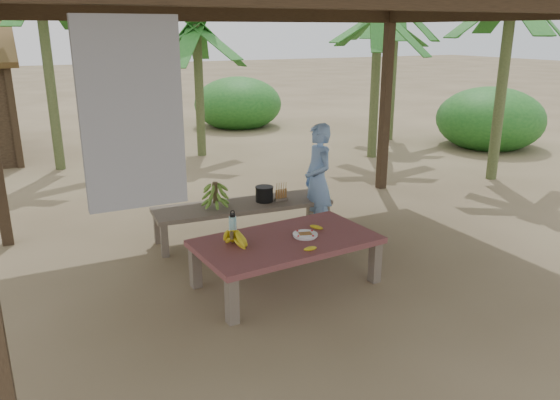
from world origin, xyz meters
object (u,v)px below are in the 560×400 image
plate (305,235)px  water_flask (233,226)px  cooking_pot (264,194)px  bench (243,208)px  work_table (286,245)px  ripe_banana_bunch (232,239)px  woman (318,180)px

plate → water_flask: bearing=154.0°
plate → cooking_pot: bearing=82.0°
bench → cooking_pot: bearing=-0.9°
work_table → bench: 1.41m
bench → ripe_banana_bunch: size_ratio=7.90×
plate → work_table: bearing=171.5°
bench → ripe_banana_bunch: bearing=-112.3°
work_table → water_flask: (-0.46, 0.29, 0.18)m
bench → plate: 1.44m
ripe_banana_bunch → cooking_pot: ripe_banana_bunch is taller
ripe_banana_bunch → plate: bearing=-5.2°
ripe_banana_bunch → work_table: bearing=-4.0°
water_flask → cooking_pot: 1.39m
ripe_banana_bunch → cooking_pot: (0.97, 1.34, -0.04)m
plate → water_flask: size_ratio=0.89×
bench → work_table: bearing=-90.4°
work_table → ripe_banana_bunch: (-0.57, 0.04, 0.15)m
ripe_banana_bunch → water_flask: 0.28m
ripe_banana_bunch → plate: 0.78m
work_table → bench: size_ratio=0.84×
water_flask → woman: woman is taller
ripe_banana_bunch → cooking_pot: 1.66m
work_table → plate: plate is taller
water_flask → bench: bearing=62.6°
plate → woman: size_ratio=0.18×
work_table → ripe_banana_bunch: bearing=171.6°
bench → cooking_pot: 0.32m
work_table → ripe_banana_bunch: ripe_banana_bunch is taller
work_table → plate: bearing=-12.9°
plate → water_flask: water_flask is taller
ripe_banana_bunch → bench: bearing=63.3°
bench → plate: bearing=-82.3°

